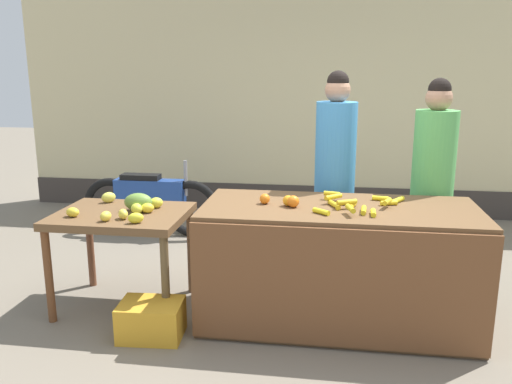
{
  "coord_description": "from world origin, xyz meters",
  "views": [
    {
      "loc": [
        0.23,
        -3.68,
        1.86
      ],
      "look_at": [
        -0.33,
        0.15,
        0.94
      ],
      "focal_mm": 36.44,
      "sensor_mm": 36.0,
      "label": 1
    }
  ],
  "objects_px": {
    "produce_sack": "(236,248)",
    "vendor_woman_blue_shirt": "(334,181)",
    "produce_crate": "(151,320)",
    "parked_motorcycle": "(150,201)",
    "vendor_woman_green_shirt": "(432,189)"
  },
  "relations": [
    {
      "from": "parked_motorcycle",
      "to": "produce_crate",
      "type": "height_order",
      "value": "parked_motorcycle"
    },
    {
      "from": "produce_crate",
      "to": "produce_sack",
      "type": "bearing_deg",
      "value": 73.24
    },
    {
      "from": "vendor_woman_blue_shirt",
      "to": "produce_crate",
      "type": "height_order",
      "value": "vendor_woman_blue_shirt"
    },
    {
      "from": "parked_motorcycle",
      "to": "produce_crate",
      "type": "bearing_deg",
      "value": -70.5
    },
    {
      "from": "produce_crate",
      "to": "produce_sack",
      "type": "height_order",
      "value": "produce_sack"
    },
    {
      "from": "vendor_woman_blue_shirt",
      "to": "produce_sack",
      "type": "distance_m",
      "value": 1.12
    },
    {
      "from": "produce_sack",
      "to": "parked_motorcycle",
      "type": "bearing_deg",
      "value": 139.2
    },
    {
      "from": "parked_motorcycle",
      "to": "produce_sack",
      "type": "height_order",
      "value": "parked_motorcycle"
    },
    {
      "from": "vendor_woman_blue_shirt",
      "to": "parked_motorcycle",
      "type": "xyz_separation_m",
      "value": [
        -2.06,
        1.13,
        -0.53
      ]
    },
    {
      "from": "produce_crate",
      "to": "produce_sack",
      "type": "xyz_separation_m",
      "value": [
        0.38,
        1.25,
        0.12
      ]
    },
    {
      "from": "produce_sack",
      "to": "vendor_woman_blue_shirt",
      "type": "bearing_deg",
      "value": -7.18
    },
    {
      "from": "produce_crate",
      "to": "produce_sack",
      "type": "distance_m",
      "value": 1.31
    },
    {
      "from": "vendor_woman_green_shirt",
      "to": "parked_motorcycle",
      "type": "xyz_separation_m",
      "value": [
        -2.86,
        1.17,
        -0.5
      ]
    },
    {
      "from": "vendor_woman_blue_shirt",
      "to": "produce_crate",
      "type": "relative_size",
      "value": 4.21
    },
    {
      "from": "vendor_woman_green_shirt",
      "to": "parked_motorcycle",
      "type": "distance_m",
      "value": 3.13
    }
  ]
}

